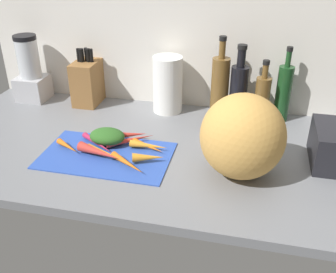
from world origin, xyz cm
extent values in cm
cube|color=slate|center=(0.00, 0.00, -1.50)|extent=(170.00, 80.00, 3.00)
cube|color=silver|center=(0.00, 38.50, 30.00)|extent=(170.00, 3.00, 60.00)
cube|color=#2D51B7|center=(-17.78, -10.70, 0.40)|extent=(43.34, 26.52, 0.80)
cone|color=orange|center=(-19.10, -11.74, 2.10)|extent=(11.60, 5.93, 2.61)
cone|color=orange|center=(-4.79, -4.39, 2.10)|extent=(13.21, 2.90, 2.59)
cone|color=orange|center=(-2.78, -12.25, 2.35)|extent=(10.53, 5.57, 3.11)
cone|color=orange|center=(-31.78, -10.63, 1.86)|extent=(10.28, 7.38, 2.11)
cone|color=red|center=(-14.49, 0.51, 2.51)|extent=(15.13, 8.34, 3.43)
cone|color=red|center=(-12.15, -1.80, 2.04)|extent=(15.56, 12.25, 2.48)
cone|color=#B2264C|center=(-22.63, -6.35, 1.83)|extent=(14.91, 11.27, 2.07)
cone|color=orange|center=(-5.01, -4.36, 1.83)|extent=(12.58, 7.23, 2.06)
cone|color=red|center=(-19.29, -13.03, 2.54)|extent=(16.52, 8.13, 3.48)
cone|color=orange|center=(-8.38, -16.42, 1.94)|extent=(13.68, 10.14, 2.28)
ellipsoid|color=#2D6023|center=(-19.98, -3.58, 3.45)|extent=(12.51, 9.62, 5.29)
ellipsoid|color=gold|center=(26.35, -11.41, 13.14)|extent=(25.46, 24.62, 26.29)
cube|color=olive|center=(-41.19, 29.84, 9.22)|extent=(9.84, 14.54, 18.44)
cylinder|color=black|center=(-43.94, 29.83, 21.19)|extent=(1.40, 1.40, 5.50)
cylinder|color=black|center=(-42.56, 29.82, 21.19)|extent=(2.09, 2.09, 5.50)
cylinder|color=black|center=(-41.19, 31.41, 21.19)|extent=(1.42, 1.42, 5.50)
cylinder|color=black|center=(-39.81, 30.45, 21.19)|extent=(1.83, 1.83, 5.50)
cylinder|color=black|center=(-38.43, 30.47, 21.19)|extent=(1.42, 1.42, 5.50)
cube|color=#B2B2B7|center=(-66.64, 28.38, 5.19)|extent=(12.44, 12.44, 10.38)
cylinder|color=silver|center=(-66.64, 28.38, 18.53)|extent=(9.33, 9.33, 16.30)
cylinder|color=black|center=(-66.64, 28.38, 27.58)|extent=(9.52, 9.52, 1.80)
cylinder|color=white|center=(-5.90, 29.50, 11.53)|extent=(11.91, 11.91, 23.07)
cylinder|color=brown|center=(15.27, 28.62, 12.10)|extent=(6.96, 6.96, 24.20)
cylinder|color=brown|center=(15.27, 28.62, 27.59)|extent=(2.49, 2.49, 6.78)
cylinder|color=black|center=(15.27, 28.62, 31.77)|extent=(2.86, 2.86, 1.60)
cylinder|color=black|center=(22.61, 28.17, 10.77)|extent=(6.79, 6.79, 21.54)
cylinder|color=black|center=(22.61, 28.17, 24.95)|extent=(3.17, 3.17, 6.83)
cylinder|color=black|center=(22.61, 28.17, 29.16)|extent=(3.65, 3.65, 1.60)
cylinder|color=brown|center=(31.74, 26.67, 9.21)|extent=(5.74, 5.74, 18.41)
cylinder|color=brown|center=(31.74, 26.67, 21.02)|extent=(2.23, 2.23, 5.20)
cylinder|color=black|center=(31.74, 26.67, 24.42)|extent=(2.57, 2.57, 1.60)
cylinder|color=#19421E|center=(39.63, 31.07, 10.98)|extent=(5.76, 5.76, 21.96)
cylinder|color=#19421E|center=(39.63, 31.07, 24.92)|extent=(2.03, 2.03, 5.92)
cylinder|color=black|center=(39.63, 31.07, 28.68)|extent=(2.33, 2.33, 1.60)
camera|label=1|loc=(27.32, -114.52, 67.98)|focal=41.35mm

